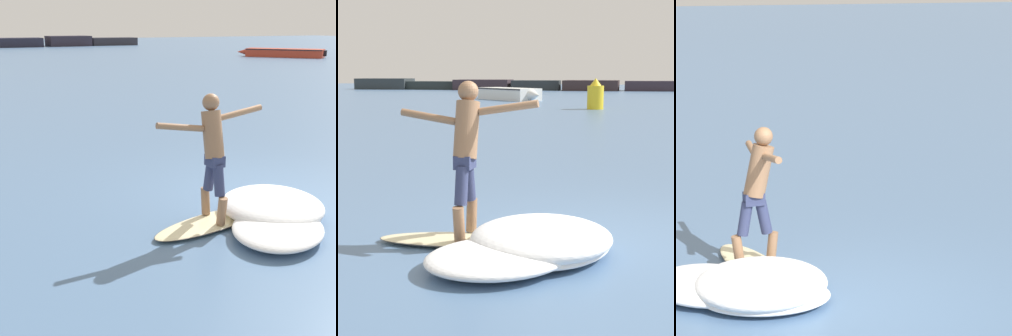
# 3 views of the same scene
# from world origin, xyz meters

# --- Properties ---
(ground_plane) EXTENTS (200.00, 200.00, 0.00)m
(ground_plane) POSITION_xyz_m (0.00, 0.00, 0.00)
(ground_plane) COLOR #4F7098
(surfboard) EXTENTS (2.31, 0.92, 0.23)m
(surfboard) POSITION_xyz_m (-1.46, -0.54, 0.05)
(surfboard) COLOR beige
(surfboard) RESTS_ON ground
(surfer) EXTENTS (1.71, 0.64, 1.84)m
(surfer) POSITION_xyz_m (-1.50, -0.48, 1.18)
(surfer) COLOR #936A4B
(surfer) RESTS_ON surfboard
(small_boat_offshore) EXTENTS (6.11, 7.28, 0.75)m
(small_boat_offshore) POSITION_xyz_m (25.51, 28.92, 0.41)
(small_boat_offshore) COLOR #BB3A25
(small_boat_offshore) RESTS_ON ground
(wave_foam_at_tail) EXTENTS (2.22, 2.23, 0.39)m
(wave_foam_at_tail) POSITION_xyz_m (-0.55, -0.73, 0.20)
(wave_foam_at_tail) COLOR white
(wave_foam_at_tail) RESTS_ON ground
(wave_foam_at_nose) EXTENTS (2.00, 1.95, 0.25)m
(wave_foam_at_nose) POSITION_xyz_m (-0.91, -1.30, 0.12)
(wave_foam_at_nose) COLOR white
(wave_foam_at_nose) RESTS_ON ground
(wave_foam_beside) EXTENTS (1.58, 1.86, 0.19)m
(wave_foam_beside) POSITION_xyz_m (-0.39, -0.73, 0.09)
(wave_foam_beside) COLOR white
(wave_foam_beside) RESTS_ON ground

